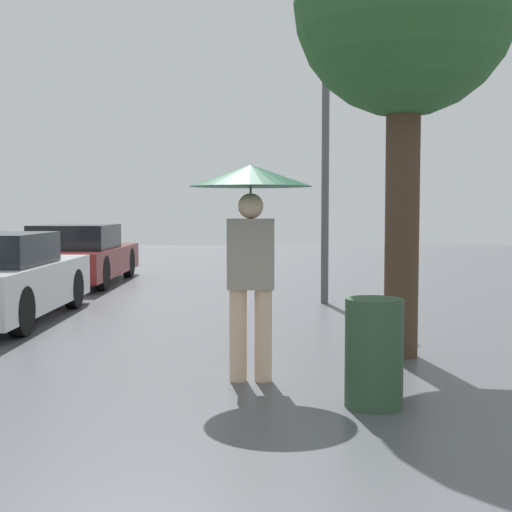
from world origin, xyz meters
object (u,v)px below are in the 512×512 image
Objects in this scene: parked_car_farthest at (78,256)px; trash_bin at (374,353)px; street_lamp at (326,133)px; tree at (405,11)px; pedestrian at (251,210)px.

parked_car_farthest is 5.11× the size of trash_bin.
street_lamp reaches higher than trash_bin.
tree is at bearing 73.02° from trash_bin.
pedestrian is 2.83m from tree.
street_lamp is (4.92, -3.11, 2.24)m from parked_car_farthest.
trash_bin is at bearing -63.12° from parked_car_farthest.
trash_bin is (0.99, -0.84, -1.13)m from pedestrian.
tree reaches higher than trash_bin.
pedestrian is 0.41× the size of tree.
parked_car_farthest is at bearing 116.88° from trash_bin.
tree is 3.79m from trash_bin.
street_lamp is 5.69× the size of trash_bin.
tree reaches higher than parked_car_farthest.
tree reaches higher than pedestrian.
street_lamp is (-0.43, 4.30, -0.80)m from tree.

